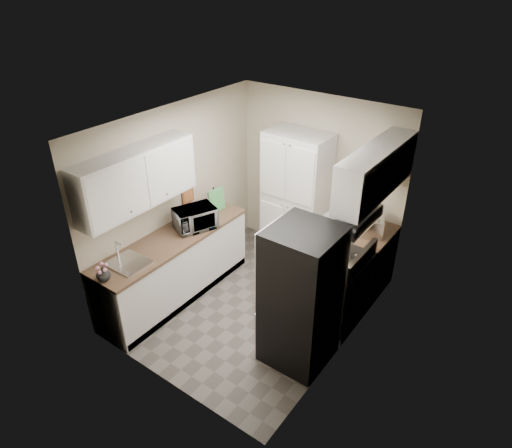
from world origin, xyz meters
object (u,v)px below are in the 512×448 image
object	(u,v)px
wine_bottle	(214,199)
microwave	(195,218)
refrigerator	(301,297)
toaster_oven	(369,223)
electric_range	(335,288)
pantry_cabinet	(296,199)

from	to	relation	value
wine_bottle	microwave	bearing A→B (deg)	-73.47
refrigerator	toaster_oven	distance (m)	1.62
electric_range	wine_bottle	distance (m)	2.14
pantry_cabinet	electric_range	distance (m)	1.58
electric_range	refrigerator	world-z (taller)	refrigerator
microwave	pantry_cabinet	bearing A→B (deg)	-4.13
microwave	wine_bottle	xyz separation A→B (m)	(-0.17, 0.59, -0.00)
electric_range	wine_bottle	world-z (taller)	wine_bottle
electric_range	refrigerator	xyz separation A→B (m)	(-0.03, -0.80, 0.37)
wine_bottle	electric_range	bearing A→B (deg)	-3.56
electric_range	toaster_oven	world-z (taller)	toaster_oven
refrigerator	microwave	world-z (taller)	refrigerator
refrigerator	microwave	size ratio (longest dim) A/B	3.22
electric_range	toaster_oven	distance (m)	0.99
refrigerator	toaster_oven	size ratio (longest dim) A/B	3.97
microwave	wine_bottle	world-z (taller)	microwave
electric_range	wine_bottle	bearing A→B (deg)	176.44
refrigerator	wine_bottle	xyz separation A→B (m)	(-2.02, 0.93, 0.22)
pantry_cabinet	refrigerator	world-z (taller)	pantry_cabinet
pantry_cabinet	microwave	distance (m)	1.56
electric_range	microwave	size ratio (longest dim) A/B	2.14
toaster_oven	wine_bottle	bearing A→B (deg)	174.01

